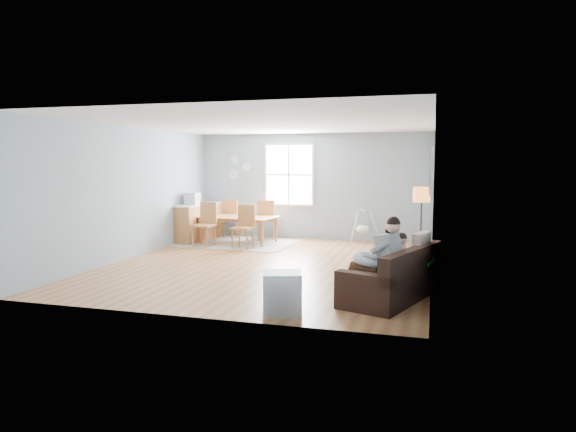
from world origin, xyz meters
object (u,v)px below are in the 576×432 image
(chair_sw, at_px, (206,221))
(father, at_px, (379,256))
(floor_lamp, at_px, (422,202))
(storage_cube, at_px, (282,293))
(monitor, at_px, (192,199))
(chair_ne, at_px, (267,217))
(dining_table, at_px, (238,230))
(baby_swing, at_px, (363,228))
(chair_se, at_px, (245,224))
(sofa, at_px, (395,281))
(counter, at_px, (199,222))
(chair_nw, at_px, (231,216))
(toddler, at_px, (396,253))

(chair_sw, bearing_deg, father, -40.72)
(chair_sw, bearing_deg, floor_lamp, -16.21)
(storage_cube, xyz_separation_m, monitor, (-3.86, 5.22, 0.80))
(father, bearing_deg, chair_ne, 123.20)
(monitor, bearing_deg, chair_sw, -39.45)
(dining_table, bearing_deg, floor_lamp, -19.50)
(floor_lamp, bearing_deg, chair_sw, 163.79)
(father, relative_size, storage_cube, 2.03)
(monitor, distance_m, baby_swing, 4.25)
(chair_se, xyz_separation_m, baby_swing, (2.51, 1.47, -0.20))
(sofa, xyz_separation_m, counter, (-5.20, 4.40, 0.20))
(floor_lamp, relative_size, chair_ne, 1.49)
(chair_nw, xyz_separation_m, monitor, (-0.67, -0.88, 0.49))
(father, height_order, chair_ne, father)
(chair_se, height_order, chair_ne, chair_ne)
(toddler, height_order, counter, toddler)
(monitor, relative_size, baby_swing, 0.32)
(chair_sw, bearing_deg, baby_swing, 21.76)
(sofa, relative_size, storage_cube, 3.38)
(dining_table, bearing_deg, storage_cube, -57.25)
(chair_ne, distance_m, baby_swing, 2.43)
(chair_se, bearing_deg, sofa, -44.09)
(floor_lamp, distance_m, monitor, 5.85)
(floor_lamp, height_order, baby_swing, floor_lamp)
(sofa, distance_m, monitor, 6.68)
(chair_sw, height_order, chair_se, chair_sw)
(father, distance_m, baby_swing, 5.30)
(chair_sw, relative_size, baby_swing, 1.00)
(father, relative_size, floor_lamp, 0.81)
(father, relative_size, dining_table, 0.67)
(chair_sw, distance_m, counter, 0.98)
(baby_swing, bearing_deg, father, -79.86)
(storage_cube, distance_m, baby_swing, 6.14)
(storage_cube, bearing_deg, chair_ne, 109.89)
(baby_swing, bearing_deg, floor_lamp, -63.13)
(sofa, relative_size, dining_table, 1.11)
(floor_lamp, height_order, chair_ne, floor_lamp)
(father, xyz_separation_m, chair_se, (-3.44, 3.75, -0.08))
(floor_lamp, xyz_separation_m, chair_se, (-3.95, 1.37, -0.69))
(chair_nw, bearing_deg, chair_se, -57.63)
(dining_table, xyz_separation_m, chair_se, (0.45, -0.72, 0.25))
(floor_lamp, distance_m, dining_table, 4.96)
(sofa, relative_size, chair_se, 2.06)
(toddler, height_order, floor_lamp, floor_lamp)
(baby_swing, bearing_deg, chair_ne, -177.58)
(toddler, relative_size, chair_nw, 0.74)
(storage_cube, relative_size, baby_swing, 0.58)
(storage_cube, distance_m, counter, 6.74)
(toddler, bearing_deg, floor_lamp, 81.25)
(sofa, height_order, dining_table, sofa)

